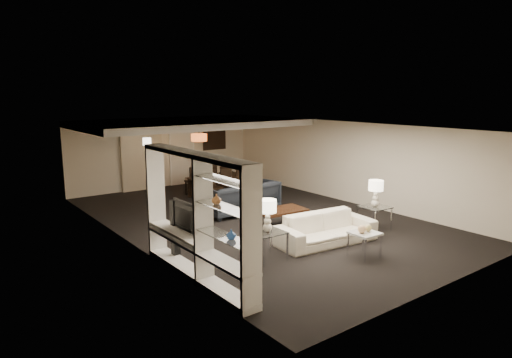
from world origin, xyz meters
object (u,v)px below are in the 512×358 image
object	(u,v)px
chair_fl	(193,181)
floor_speaker	(175,230)
sofa	(326,229)
table_lamp_right	(376,194)
armchair_left	(224,201)
dining_table	(219,186)
chair_nl	(214,187)
chair_nr	(245,182)
table_lamp_left	(268,216)
chair_fr	(223,177)
armchair_right	(259,195)
chair_fm	(208,179)
vase_amber	(216,199)
pendant_light	(199,138)
side_table_right	(374,218)
television	(182,217)
chair_nm	(230,185)
marble_table	(364,245)
coffee_table	(281,218)
side_table_left	(267,245)
floor_lamp	(148,166)

from	to	relation	value
chair_fl	floor_speaker	bearing A→B (deg)	58.91
sofa	table_lamp_right	xyz separation A→B (m)	(1.70, 0.00, 0.59)
armchair_left	dining_table	world-z (taller)	armchair_left
chair_nl	chair_nr	distance (m)	1.20
table_lamp_left	chair_fr	world-z (taller)	table_lamp_left
armchair_right	chair_fm	world-z (taller)	chair_fm
vase_amber	chair_nl	xyz separation A→B (m)	(3.39, 5.59, -1.15)
pendant_light	table_lamp_left	size ratio (longest dim) A/B	0.78
side_table_right	floor_speaker	distance (m)	5.05
vase_amber	chair_fl	xyz separation A→B (m)	(3.39, 6.89, -1.15)
vase_amber	chair_nr	world-z (taller)	vase_amber
armchair_right	table_lamp_left	bearing A→B (deg)	47.51
sofa	table_lamp_left	xyz separation A→B (m)	(-1.70, 0.00, 0.59)
sofa	television	xyz separation A→B (m)	(-3.32, 0.58, 0.70)
sofa	floor_speaker	world-z (taller)	floor_speaker
armchair_left	chair_fl	size ratio (longest dim) A/B	0.97
armchair_right	chair_nr	distance (m)	1.70
chair_nr	chair_fm	world-z (taller)	same
armchair_left	chair_nm	distance (m)	2.01
pendant_light	sofa	distance (m)	6.29
floor_speaker	armchair_right	bearing A→B (deg)	24.45
marble_table	dining_table	bearing A→B (deg)	84.45
table_lamp_right	chair_fm	world-z (taller)	table_lamp_right
floor_speaker	chair_nm	size ratio (longest dim) A/B	1.28
marble_table	television	size ratio (longest dim) A/B	0.53
coffee_table	television	xyz separation A→B (m)	(-3.32, -1.02, 0.81)
marble_table	floor_speaker	distance (m)	3.91
chair_nr	chair_fl	xyz separation A→B (m)	(-1.20, 1.30, 0.00)
armchair_right	dining_table	world-z (taller)	armchair_right
side_table_left	marble_table	bearing A→B (deg)	-32.91
side_table_right	table_lamp_left	xyz separation A→B (m)	(-3.40, 0.00, 0.63)
vase_amber	chair_nl	distance (m)	6.64
vase_amber	floor_speaker	bearing A→B (deg)	85.66
sofa	chair_nm	xyz separation A→B (m)	(0.64, 4.88, 0.15)
chair_fr	chair_nm	bearing A→B (deg)	70.27
chair_fl	floor_lamp	size ratio (longest dim) A/B	0.52
table_lamp_left	floor_speaker	world-z (taller)	floor_speaker
chair_fr	marble_table	bearing A→B (deg)	85.34
armchair_left	chair_fm	distance (m)	3.14
television	armchair_right	bearing A→B (deg)	-55.22
coffee_table	television	bearing A→B (deg)	-162.89
sofa	chair_nr	bearing A→B (deg)	82.08
side_table_right	television	distance (m)	5.11
sofa	dining_table	distance (m)	5.56
table_lamp_left	chair_fm	distance (m)	6.62
dining_table	armchair_right	bearing A→B (deg)	-94.26
chair_nm	floor_lamp	distance (m)	2.91
dining_table	chair_fm	world-z (taller)	chair_fm
side_table_left	vase_amber	xyz separation A→B (m)	(-1.65, -0.71, 1.35)
chair_fm	chair_nr	bearing A→B (deg)	112.41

